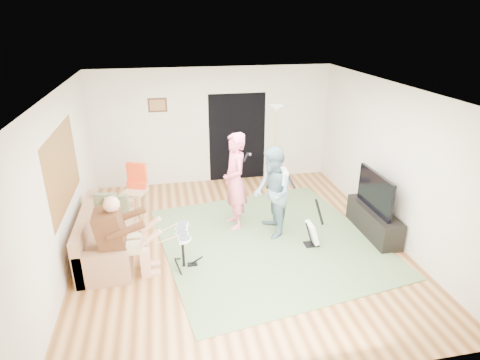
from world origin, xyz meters
name	(u,v)px	position (x,y,z in m)	size (l,w,h in m)	color
floor	(239,243)	(0.00, 0.00, 0.00)	(6.00, 6.00, 0.00)	brown
walls	(238,172)	(0.00, 0.00, 1.35)	(5.50, 6.00, 2.70)	beige
ceiling	(238,90)	(0.00, 0.00, 2.70)	(6.00, 6.00, 0.00)	white
window_blinds	(63,168)	(-2.74, 0.20, 1.55)	(2.05, 2.05, 0.00)	olive
doorway	(237,138)	(0.55, 2.99, 1.05)	(2.10, 2.10, 0.00)	black
picture_frame	(157,105)	(-1.25, 2.99, 1.90)	(0.42, 0.03, 0.32)	#3F2314
area_rug	(269,241)	(0.54, -0.04, 0.01)	(3.63, 3.76, 0.02)	#557245
sofa	(103,240)	(-2.29, 0.11, 0.26)	(0.80, 1.95, 0.79)	#9B6E4D
drummer	(124,245)	(-1.88, -0.54, 0.52)	(0.86, 0.48, 1.33)	#502C16
drum_kit	(183,251)	(-1.00, -0.54, 0.30)	(0.37, 0.66, 0.68)	black
singer	(235,181)	(0.06, 0.66, 0.92)	(0.67, 0.44, 1.84)	pink
microphone	(246,157)	(0.26, 0.66, 1.37)	(0.06, 0.06, 0.24)	black
guitarist	(272,193)	(0.65, 0.21, 0.83)	(0.81, 0.63, 1.67)	slate
guitar_held	(284,176)	(0.85, 0.21, 1.13)	(0.12, 0.60, 0.26)	white
guitar_spare	(313,233)	(1.25, -0.32, 0.26)	(0.32, 0.29, 0.90)	black
torchiere_lamp	(276,133)	(1.28, 2.24, 1.34)	(0.35, 0.35, 1.95)	black
dining_chair	(135,196)	(-1.83, 1.61, 0.36)	(0.56, 0.59, 1.01)	tan
tv_cabinet	(374,221)	(2.50, -0.14, 0.25)	(0.40, 1.40, 0.50)	black
television	(375,192)	(2.45, -0.14, 0.85)	(0.06, 1.12, 0.69)	black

